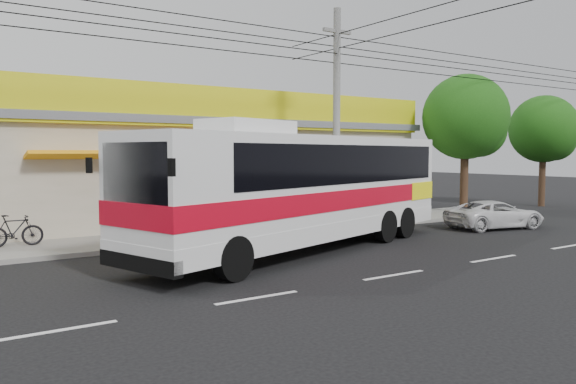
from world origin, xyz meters
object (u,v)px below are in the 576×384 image
tree_near (468,120)px  tree_far (546,131)px  motorbike_dark (14,231)px  utility_pole (337,48)px  coach_bus (309,183)px  white_car (495,214)px

tree_near → tree_far: 7.42m
motorbike_dark → utility_pole: size_ratio=0.05×
coach_bus → motorbike_dark: size_ratio=7.79×
utility_pole → tree_near: 9.85m
white_car → tree_near: 6.58m
coach_bus → tree_far: tree_far is taller
white_car → tree_near: bearing=-25.9°
utility_pole → tree_far: bearing=6.5°
utility_pole → tree_near: bearing=8.7°
coach_bus → white_car: coach_bus is taller
white_car → tree_far: tree_far is taller
motorbike_dark → white_car: size_ratio=0.41×
tree_far → utility_pole: bearing=-173.5°
white_car → motorbike_dark: bearing=86.7°
coach_bus → motorbike_dark: 9.37m
utility_pole → tree_near: (9.47, 1.45, -2.31)m
tree_near → tree_far: (7.40, 0.46, -0.40)m
coach_bus → tree_near: 13.35m
utility_pole → tree_far: size_ratio=5.32×
white_car → utility_pole: utility_pole is taller
coach_bus → tree_near: tree_near is taller
motorbike_dark → tree_near: 20.82m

